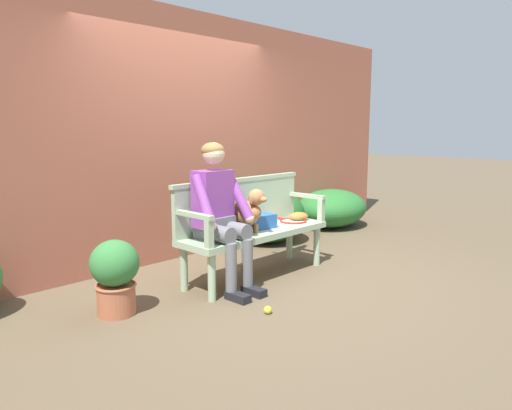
# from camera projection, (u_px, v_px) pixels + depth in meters

# --- Properties ---
(ground_plane) EXTENTS (40.00, 40.00, 0.00)m
(ground_plane) POSITION_uv_depth(u_px,v_px,m) (256.00, 277.00, 4.80)
(ground_plane) COLOR brown
(brick_garden_fence) EXTENTS (8.00, 0.30, 2.76)m
(brick_garden_fence) POSITION_uv_depth(u_px,v_px,m) (175.00, 136.00, 5.45)
(brick_garden_fence) COLOR #9E5642
(brick_garden_fence) RESTS_ON ground
(hedge_bush_mid_left) EXTENTS (0.98, 0.94, 0.71)m
(hedge_bush_mid_left) POSITION_uv_depth(u_px,v_px,m) (268.00, 215.00, 6.19)
(hedge_bush_mid_left) COLOR #1E5B23
(hedge_bush_mid_left) RESTS_ON ground
(hedge_bush_mid_right) EXTENTS (1.18, 0.96, 0.56)m
(hedge_bush_mid_right) POSITION_uv_depth(u_px,v_px,m) (331.00, 208.00, 7.16)
(hedge_bush_mid_right) COLOR #286B2D
(hedge_bush_mid_right) RESTS_ON ground
(garden_bench) EXTENTS (1.66, 0.50, 0.48)m
(garden_bench) POSITION_uv_depth(u_px,v_px,m) (256.00, 236.00, 4.73)
(garden_bench) COLOR #9EB793
(garden_bench) RESTS_ON ground
(bench_backrest) EXTENTS (1.70, 0.06, 0.50)m
(bench_backrest) POSITION_uv_depth(u_px,v_px,m) (240.00, 202.00, 4.83)
(bench_backrest) COLOR #9EB793
(bench_backrest) RESTS_ON garden_bench
(bench_armrest_left_end) EXTENTS (0.06, 0.50, 0.28)m
(bench_armrest_left_end) POSITION_uv_depth(u_px,v_px,m) (199.00, 223.00, 4.06)
(bench_armrest_left_end) COLOR #9EB793
(bench_armrest_left_end) RESTS_ON garden_bench
(bench_armrest_right_end) EXTENTS (0.06, 0.50, 0.28)m
(bench_armrest_right_end) POSITION_uv_depth(u_px,v_px,m) (312.00, 202.00, 5.20)
(bench_armrest_right_end) COLOR #9EB793
(bench_armrest_right_end) RESTS_ON garden_bench
(person_seated) EXTENTS (0.56, 0.65, 1.35)m
(person_seated) POSITION_uv_depth(u_px,v_px,m) (219.00, 210.00, 4.31)
(person_seated) COLOR black
(person_seated) RESTS_ON ground
(dog_on_bench) EXTENTS (0.24, 0.44, 0.43)m
(dog_on_bench) POSITION_uv_depth(u_px,v_px,m) (248.00, 211.00, 4.55)
(dog_on_bench) COLOR #AD7042
(dog_on_bench) RESTS_ON garden_bench
(tennis_racket) EXTENTS (0.30, 0.56, 0.03)m
(tennis_racket) POSITION_uv_depth(u_px,v_px,m) (291.00, 220.00, 5.16)
(tennis_racket) COLOR red
(tennis_racket) RESTS_ON garden_bench
(baseball_glove) EXTENTS (0.26, 0.23, 0.09)m
(baseball_glove) POSITION_uv_depth(u_px,v_px,m) (299.00, 216.00, 5.21)
(baseball_glove) COLOR #9E6B2D
(baseball_glove) RESTS_ON garden_bench
(sports_bag) EXTENTS (0.31, 0.24, 0.14)m
(sports_bag) POSITION_uv_depth(u_px,v_px,m) (260.00, 221.00, 4.81)
(sports_bag) COLOR #2856A3
(sports_bag) RESTS_ON garden_bench
(tennis_ball) EXTENTS (0.07, 0.07, 0.07)m
(tennis_ball) POSITION_uv_depth(u_px,v_px,m) (268.00, 310.00, 3.84)
(tennis_ball) COLOR #CCDB33
(tennis_ball) RESTS_ON ground
(potted_plant) EXTENTS (0.39, 0.39, 0.61)m
(potted_plant) POSITION_uv_depth(u_px,v_px,m) (115.00, 274.00, 3.79)
(potted_plant) COLOR #A85B3D
(potted_plant) RESTS_ON ground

